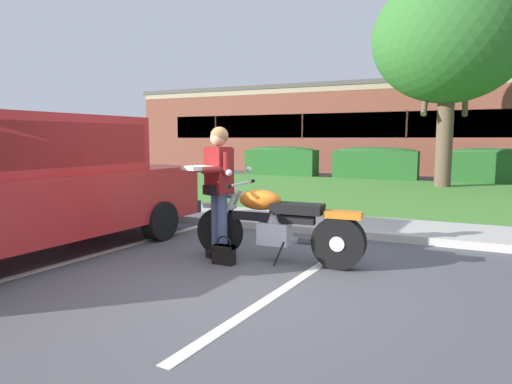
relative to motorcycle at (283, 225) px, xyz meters
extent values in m
plane|color=#4C4C51|center=(-0.32, -0.81, -0.48)|extent=(140.00, 140.00, 0.00)
cube|color=#B7B2A8|center=(-0.32, 1.81, -0.42)|extent=(60.00, 0.20, 0.12)
cube|color=#B7B2A8|center=(-0.32, 2.66, -0.44)|extent=(60.00, 1.50, 0.08)
cube|color=#478433|center=(-0.32, 7.67, -0.45)|extent=(60.00, 8.52, 0.06)
cube|color=silver|center=(-2.41, -0.61, -0.48)|extent=(0.48, 4.40, 0.01)
cube|color=silver|center=(0.42, -0.61, -0.48)|extent=(0.48, 4.40, 0.01)
cylinder|color=black|center=(-0.89, -0.03, -0.16)|extent=(0.64, 0.12, 0.64)
cylinder|color=silver|center=(-0.89, -0.03, -0.16)|extent=(0.18, 0.13, 0.18)
cylinder|color=black|center=(0.71, 0.02, -0.16)|extent=(0.65, 0.20, 0.64)
cylinder|color=silver|center=(0.71, 0.02, -0.16)|extent=(0.19, 0.21, 0.18)
cube|color=silver|center=(-0.89, -0.03, 0.19)|extent=(0.44, 0.15, 0.06)
cube|color=orange|center=(0.76, 0.02, 0.18)|extent=(0.45, 0.21, 0.08)
cylinder|color=silver|center=(-0.75, -0.11, 0.12)|extent=(0.31, 0.05, 0.58)
cylinder|color=silver|center=(-0.76, 0.05, 0.12)|extent=(0.31, 0.05, 0.58)
sphere|color=silver|center=(-0.72, -0.03, 0.38)|extent=(0.17, 0.17, 0.17)
cylinder|color=silver|center=(-0.58, -0.02, 0.50)|extent=(0.05, 0.72, 0.03)
cylinder|color=black|center=(-0.57, -0.38, 0.50)|extent=(0.05, 0.10, 0.04)
cylinder|color=black|center=(-0.59, 0.34, 0.50)|extent=(0.05, 0.10, 0.04)
sphere|color=silver|center=(-0.59, -0.32, 0.66)|extent=(0.08, 0.08, 0.08)
sphere|color=silver|center=(-0.61, 0.28, 0.66)|extent=(0.08, 0.08, 0.08)
cube|color=black|center=(-0.14, -0.01, 0.08)|extent=(1.10, 0.14, 0.10)
ellipsoid|color=orange|center=(-0.31, -0.01, 0.30)|extent=(0.57, 0.34, 0.26)
cube|color=black|center=(0.19, 0.00, 0.22)|extent=(0.65, 0.30, 0.12)
cube|color=silver|center=(-0.11, -0.01, -0.12)|extent=(0.41, 0.25, 0.28)
cylinder|color=silver|center=(-0.14, -0.01, 0.04)|extent=(0.18, 0.13, 0.21)
cylinder|color=silver|center=(-0.07, -0.01, 0.04)|extent=(0.18, 0.13, 0.21)
cylinder|color=silver|center=(0.26, 0.14, -0.22)|extent=(0.60, 0.10, 0.08)
cylinder|color=silver|center=(0.46, 0.15, -0.22)|extent=(0.60, 0.10, 0.08)
cylinder|color=black|center=(0.02, -0.16, -0.33)|extent=(0.12, 0.12, 0.30)
cube|color=black|center=(-0.78, -0.19, -0.43)|extent=(0.21, 0.26, 0.10)
cube|color=black|center=(-0.91, -0.12, -0.43)|extent=(0.21, 0.26, 0.10)
cylinder|color=#47567A|center=(-0.77, -0.17, -0.05)|extent=(0.14, 0.14, 0.86)
cylinder|color=#47567A|center=(-0.90, -0.11, -0.05)|extent=(0.14, 0.14, 0.86)
cube|color=maroon|center=(-0.83, -0.14, 0.67)|extent=(0.44, 0.37, 0.58)
cube|color=maroon|center=(-0.83, -0.14, 0.94)|extent=(0.36, 0.32, 0.06)
sphere|color=tan|center=(-0.83, -0.14, 1.08)|extent=(0.21, 0.21, 0.21)
sphere|color=olive|center=(-0.83, -0.13, 1.11)|extent=(0.23, 0.23, 0.23)
cube|color=black|center=(-0.90, -0.25, 0.42)|extent=(0.24, 0.19, 0.12)
cylinder|color=maroon|center=(-0.77, -0.36, 0.69)|extent=(0.24, 0.34, 0.09)
cylinder|color=maroon|center=(-1.05, -0.21, 0.69)|extent=(0.24, 0.34, 0.09)
cylinder|color=maroon|center=(-0.65, -0.26, 0.77)|extent=(0.10, 0.10, 0.28)
cylinder|color=maroon|center=(-1.04, -0.05, 0.77)|extent=(0.10, 0.10, 0.28)
cube|color=beige|center=(-0.98, -0.40, 0.71)|extent=(0.43, 0.43, 0.05)
cube|color=black|center=(-0.63, -0.39, -0.36)|extent=(0.28, 0.12, 0.24)
cube|color=black|center=(-0.63, -0.40, -0.26)|extent=(0.28, 0.13, 0.04)
torus|color=black|center=(-0.63, -0.39, -0.22)|extent=(0.20, 0.02, 0.20)
cube|color=#AD2323|center=(-3.18, -1.01, 0.22)|extent=(2.25, 4.83, 0.80)
cube|color=#AD2323|center=(-3.19, -1.16, 1.00)|extent=(1.92, 3.03, 0.76)
cube|color=black|center=(-2.35, -1.23, 1.00)|extent=(0.25, 2.72, 0.55)
cube|color=black|center=(-3.09, 0.07, 0.96)|extent=(1.57, 0.35, 0.51)
cube|color=black|center=(-3.00, 1.37, -0.08)|extent=(1.90, 0.24, 0.20)
cylinder|color=black|center=(-3.95, 0.51, -0.18)|extent=(0.28, 0.62, 0.60)
cylinder|color=black|center=(-2.18, 0.37, -0.18)|extent=(0.28, 0.62, 0.60)
cylinder|color=brown|center=(1.39, 10.09, 0.95)|extent=(0.49, 0.49, 2.86)
ellipsoid|color=#2D6628|center=(1.39, 10.09, 4.11)|extent=(4.60, 4.60, 3.91)
cylinder|color=brown|center=(1.93, 10.09, 2.43)|extent=(0.17, 1.20, 1.35)
cylinder|color=brown|center=(0.80, 10.09, 2.39)|extent=(0.17, 1.31, 1.28)
cube|color=#235623|center=(-4.94, 12.27, 0.07)|extent=(2.98, 0.90, 1.10)
ellipsoid|color=#235623|center=(-4.94, 12.27, 0.62)|extent=(2.83, 0.84, 0.28)
cube|color=#235623|center=(-1.09, 12.27, 0.07)|extent=(3.12, 0.90, 1.10)
ellipsoid|color=#235623|center=(-1.09, 12.27, 0.62)|extent=(2.96, 0.84, 0.28)
cube|color=#235623|center=(2.76, 12.27, 0.07)|extent=(2.57, 0.90, 1.10)
ellipsoid|color=#235623|center=(2.76, 12.27, 0.62)|extent=(2.44, 0.84, 0.28)
cube|color=brown|center=(-0.30, 19.07, 1.47)|extent=(27.20, 8.60, 3.91)
cube|color=#998466|center=(-0.30, 14.81, 3.31)|extent=(27.20, 0.10, 0.24)
cube|color=#4C4742|center=(-0.30, 19.07, 3.53)|extent=(27.47, 8.69, 0.20)
cube|color=#1E282D|center=(-0.30, 14.80, 1.67)|extent=(23.12, 0.06, 1.10)
cube|color=brown|center=(-9.55, 14.79, 1.67)|extent=(0.08, 0.04, 1.20)
cube|color=brown|center=(-4.92, 14.79, 1.67)|extent=(0.08, 0.04, 1.20)
cube|color=brown|center=(-0.30, 14.79, 1.67)|extent=(0.08, 0.04, 1.20)
camera|label=1|loc=(2.04, -5.16, 1.07)|focal=31.54mm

